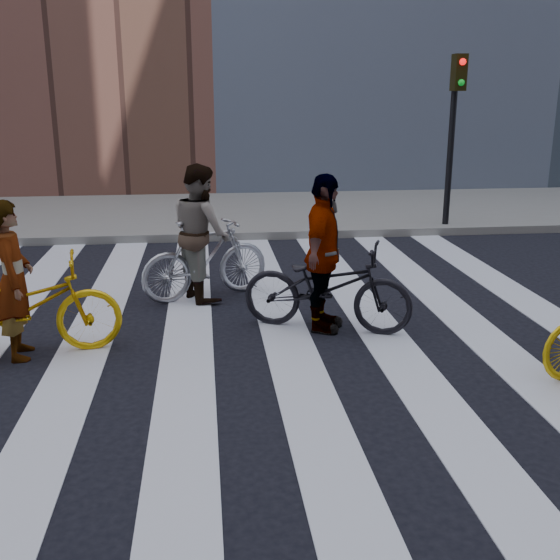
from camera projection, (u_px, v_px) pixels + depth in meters
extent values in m
plane|color=black|center=(238.00, 339.00, 7.32)|extent=(100.00, 100.00, 0.00)
cube|color=gray|center=(219.00, 213.00, 14.45)|extent=(100.00, 5.00, 0.15)
cube|color=silver|center=(86.00, 345.00, 7.13)|extent=(0.55, 10.00, 0.01)
cube|color=silver|center=(188.00, 340.00, 7.25)|extent=(0.55, 10.00, 0.01)
cube|color=silver|center=(286.00, 336.00, 7.38)|extent=(0.55, 10.00, 0.01)
cube|color=silver|center=(381.00, 332.00, 7.50)|extent=(0.55, 10.00, 0.01)
cube|color=silver|center=(473.00, 328.00, 7.62)|extent=(0.55, 10.00, 0.01)
cylinder|color=black|center=(450.00, 149.00, 12.52)|extent=(0.12, 0.12, 3.20)
cube|color=black|center=(459.00, 72.00, 11.99)|extent=(0.22, 0.28, 0.65)
sphere|color=red|center=(463.00, 62.00, 11.80)|extent=(0.12, 0.12, 0.12)
sphere|color=#0CCC26|center=(461.00, 83.00, 11.90)|extent=(0.12, 0.12, 0.12)
imported|color=yellow|center=(22.00, 308.00, 6.71)|extent=(2.08, 1.02, 1.04)
imported|color=#AAACB4|center=(206.00, 259.00, 8.65)|extent=(1.83, 1.15, 1.07)
imported|color=black|center=(327.00, 287.00, 7.47)|extent=(2.07, 1.36, 1.03)
imported|color=slate|center=(13.00, 280.00, 6.62)|extent=(0.49, 0.66, 1.65)
imported|color=slate|center=(201.00, 232.00, 8.54)|extent=(0.96, 1.06, 1.78)
imported|color=slate|center=(323.00, 254.00, 7.36)|extent=(0.80, 1.14, 1.80)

